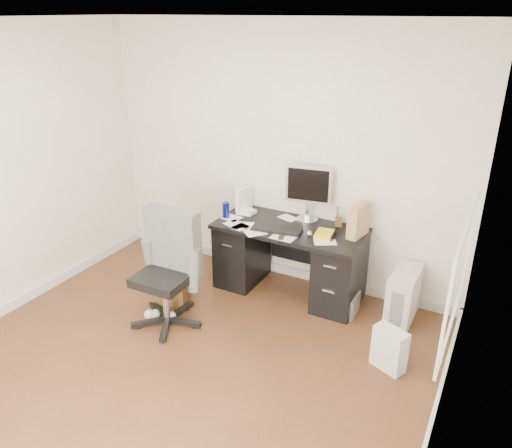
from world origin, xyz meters
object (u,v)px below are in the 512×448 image
Objects in this scene: office_chair at (164,272)px; pc_tower at (403,296)px; lcd_monitor at (308,193)px; keyboard at (277,230)px; desk at (289,258)px; wicker_basket at (171,285)px.

pc_tower is at bearing 28.63° from office_chair.
lcd_monitor is 0.50m from keyboard.
keyboard is at bearing 51.28° from office_chair.
office_chair reaches higher than desk.
lcd_monitor reaches higher than office_chair.
desk is at bearing -121.32° from lcd_monitor.
lcd_monitor reaches higher than keyboard.
office_chair is 2.13× the size of pc_tower.
pc_tower is (1.95, 1.10, -0.29)m from office_chair.
wicker_basket is at bearing -144.23° from desk.
keyboard is 0.45× the size of office_chair.
keyboard is (-0.17, -0.38, -0.28)m from lcd_monitor.
keyboard is (-0.07, -0.16, 0.36)m from desk.
wicker_basket is (-1.08, -0.94, -0.88)m from lcd_monitor.
desk is 1.24m from wicker_basket.
pc_tower is 1.51× the size of wicker_basket.
office_chair is (-0.71, -0.91, -0.21)m from keyboard.
desk reaches higher than wicker_basket.
wicker_basket is (-0.92, -0.56, -0.59)m from keyboard.
wicker_basket is at bearing -157.38° from keyboard.
lcd_monitor is at bearing 40.92° from wicker_basket.
office_chair is 0.56m from wicker_basket.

